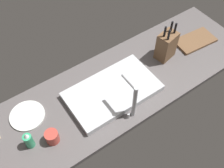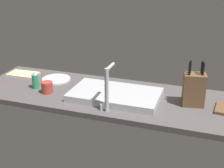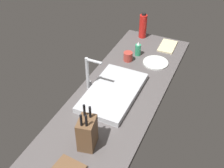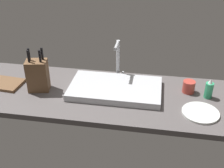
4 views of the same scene
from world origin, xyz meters
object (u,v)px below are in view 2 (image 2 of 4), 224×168
at_px(soap_bottle, 36,81).
at_px(dish_towel, 23,74).
at_px(dinner_plate, 56,79).
at_px(faucet, 107,86).
at_px(knife_block, 194,89).
at_px(sink_basin, 115,95).
at_px(coffee_mug, 47,87).

height_order(soap_bottle, dish_towel, soap_bottle).
bearing_deg(dish_towel, dinner_plate, 176.82).
bearing_deg(faucet, soap_bottle, -15.02).
xyz_separation_m(knife_block, soap_bottle, (1.03, 0.08, -0.05)).
xyz_separation_m(sink_basin, soap_bottle, (0.56, 0.03, 0.03)).
height_order(knife_block, coffee_mug, knife_block).
bearing_deg(sink_basin, coffee_mug, 8.83).
relative_size(knife_block, soap_bottle, 2.17).
bearing_deg(dish_towel, soap_bottle, 140.34).
xyz_separation_m(faucet, soap_bottle, (0.57, -0.15, -0.10)).
bearing_deg(coffee_mug, soap_bottle, -21.19).
xyz_separation_m(sink_basin, faucet, (-0.01, 0.18, 0.13)).
height_order(faucet, coffee_mug, faucet).
height_order(sink_basin, coffee_mug, coffee_mug).
height_order(dinner_plate, dish_towel, same).
relative_size(faucet, soap_bottle, 2.08).
bearing_deg(dinner_plate, coffee_mug, 103.81).
bearing_deg(sink_basin, dinner_plate, -16.82).
bearing_deg(dinner_plate, dish_towel, -3.18).
relative_size(soap_bottle, dish_towel, 0.57).
bearing_deg(faucet, coffee_mug, -13.45).
bearing_deg(soap_bottle, faucet, 164.98).
xyz_separation_m(soap_bottle, coffee_mug, (-0.11, 0.04, -0.02)).
distance_m(knife_block, dinner_plate, 0.99).
relative_size(dinner_plate, dish_towel, 0.92).
bearing_deg(dinner_plate, knife_block, 174.31).
bearing_deg(coffee_mug, dinner_plate, -76.19).
height_order(knife_block, dish_towel, knife_block).
relative_size(knife_block, dish_towel, 1.23).
height_order(knife_block, dinner_plate, knife_block).
height_order(faucet, dinner_plate, faucet).
relative_size(sink_basin, soap_bottle, 4.46).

